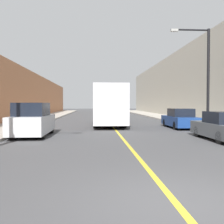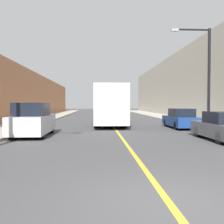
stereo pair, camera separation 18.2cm
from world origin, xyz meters
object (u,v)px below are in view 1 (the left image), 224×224
(parked_suv_left, at_px, (33,121))
(car_right_near, at_px, (224,127))
(bus, at_px, (108,105))
(street_lamp_right, at_px, (205,71))
(car_right_mid, at_px, (180,119))

(parked_suv_left, xyz_separation_m, car_right_near, (10.35, -2.47, -0.23))
(bus, relative_size, street_lamp_right, 1.45)
(parked_suv_left, bearing_deg, car_right_near, -13.41)
(bus, bearing_deg, street_lamp_right, -39.03)
(parked_suv_left, height_order, car_right_near, parked_suv_left)
(parked_suv_left, xyz_separation_m, street_lamp_right, (11.43, 2.46, 3.32))
(car_right_mid, height_order, street_lamp_right, street_lamp_right)
(bus, relative_size, parked_suv_left, 2.17)
(parked_suv_left, distance_m, car_right_near, 10.65)
(bus, height_order, parked_suv_left, bus)
(parked_suv_left, bearing_deg, street_lamp_right, 12.13)
(bus, bearing_deg, car_right_mid, -31.59)
(bus, height_order, car_right_near, bus)
(car_right_mid, bearing_deg, parked_suv_left, -156.83)
(street_lamp_right, bearing_deg, car_right_near, -102.29)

